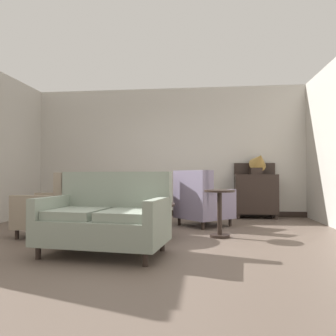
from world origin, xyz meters
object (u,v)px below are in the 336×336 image
(coffee_table, at_px, (142,209))
(armchair_foreground_right, at_px, (58,209))
(side_table, at_px, (220,209))
(sideboard, at_px, (256,193))
(armchair_near_sideboard, at_px, (201,202))
(gramophone, at_px, (259,162))
(armchair_back_corner, at_px, (147,203))
(porcelain_vase, at_px, (143,195))
(settee, at_px, (106,219))

(coffee_table, bearing_deg, armchair_foreground_right, 179.41)
(side_table, distance_m, sideboard, 2.45)
(armchair_near_sideboard, height_order, gramophone, gramophone)
(armchair_back_corner, bearing_deg, side_table, 123.91)
(coffee_table, bearing_deg, armchair_near_sideboard, 54.74)
(sideboard, relative_size, gramophone, 2.17)
(gramophone, bearing_deg, coffee_table, -131.09)
(porcelain_vase, bearing_deg, armchair_foreground_right, 179.72)
(settee, distance_m, armchair_foreground_right, 1.48)
(coffee_table, relative_size, porcelain_vase, 3.37)
(armchair_near_sideboard, distance_m, gramophone, 1.84)
(settee, distance_m, armchair_back_corner, 2.19)
(armchair_foreground_right, height_order, sideboard, sideboard)
(armchair_back_corner, bearing_deg, coffee_table, 78.58)
(gramophone, bearing_deg, porcelain_vase, -130.84)
(coffee_table, distance_m, armchair_near_sideboard, 1.49)
(sideboard, bearing_deg, porcelain_vase, -129.04)
(sideboard, bearing_deg, armchair_back_corner, -149.26)
(coffee_table, height_order, armchair_back_corner, armchair_back_corner)
(armchair_near_sideboard, xyz_separation_m, armchair_foreground_right, (-2.16, -1.20, -0.02))
(armchair_near_sideboard, bearing_deg, porcelain_vase, 102.08)
(settee, height_order, sideboard, sideboard)
(porcelain_vase, distance_m, side_table, 1.15)
(coffee_table, height_order, armchair_foreground_right, armchair_foreground_right)
(settee, bearing_deg, armchair_foreground_right, 143.25)
(sideboard, bearing_deg, coffee_table, -129.30)
(armchair_back_corner, distance_m, armchair_near_sideboard, 0.99)
(coffee_table, height_order, porcelain_vase, porcelain_vase)
(settee, bearing_deg, porcelain_vase, 82.62)
(coffee_table, relative_size, sideboard, 0.83)
(armchair_near_sideboard, relative_size, armchair_foreground_right, 1.20)
(armchair_foreground_right, height_order, side_table, armchair_foreground_right)
(armchair_back_corner, xyz_separation_m, sideboard, (2.15, 1.28, 0.11))
(porcelain_vase, relative_size, gramophone, 0.53)
(settee, relative_size, side_table, 2.17)
(coffee_table, distance_m, armchair_foreground_right, 1.30)
(armchair_back_corner, relative_size, armchair_foreground_right, 1.11)
(gramophone, bearing_deg, side_table, -112.84)
(coffee_table, xyz_separation_m, sideboard, (2.01, 2.46, 0.11))
(coffee_table, distance_m, gramophone, 3.24)
(armchair_back_corner, relative_size, sideboard, 0.90)
(settee, relative_size, sideboard, 1.28)
(armchair_near_sideboard, relative_size, sideboard, 0.97)
(porcelain_vase, bearing_deg, sideboard, 50.96)
(coffee_table, relative_size, settee, 0.65)
(armchair_near_sideboard, bearing_deg, settee, 110.54)
(armchair_foreground_right, distance_m, sideboard, 4.12)
(sideboard, height_order, gramophone, gramophone)
(side_table, bearing_deg, settee, -139.30)
(armchair_back_corner, height_order, armchair_foreground_right, armchair_back_corner)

